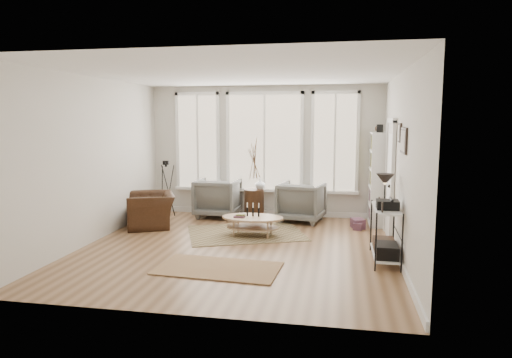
% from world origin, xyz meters
% --- Properties ---
extents(room, '(5.50, 5.54, 2.90)m').
position_xyz_m(room, '(0.02, 0.03, 1.43)').
color(room, '#926B49').
rests_on(room, ground).
extents(bay_window, '(4.14, 0.12, 2.24)m').
position_xyz_m(bay_window, '(0.00, 2.71, 1.61)').
color(bay_window, beige).
rests_on(bay_window, ground).
extents(door, '(0.09, 1.06, 2.22)m').
position_xyz_m(door, '(2.57, 1.15, 1.12)').
color(door, silver).
rests_on(door, ground).
extents(bookcase, '(0.31, 0.85, 2.06)m').
position_xyz_m(bookcase, '(2.44, 2.23, 0.96)').
color(bookcase, white).
rests_on(bookcase, ground).
extents(low_shelf, '(0.38, 1.08, 1.30)m').
position_xyz_m(low_shelf, '(2.38, -0.30, 0.51)').
color(low_shelf, white).
rests_on(low_shelf, ground).
extents(wall_art, '(0.04, 0.88, 0.44)m').
position_xyz_m(wall_art, '(2.58, -0.27, 1.88)').
color(wall_art, black).
rests_on(wall_art, ground).
extents(rug_main, '(2.55, 2.26, 0.01)m').
position_xyz_m(rug_main, '(-0.07, 0.98, 0.01)').
color(rug_main, brown).
rests_on(rug_main, ground).
extents(rug_runner, '(1.83, 1.09, 0.01)m').
position_xyz_m(rug_runner, '(-0.04, -1.15, 0.01)').
color(rug_runner, brown).
rests_on(rug_runner, ground).
extents(coffee_table, '(1.16, 0.74, 0.53)m').
position_xyz_m(coffee_table, '(0.09, 0.81, 0.28)').
color(coffee_table, tan).
rests_on(coffee_table, ground).
extents(armchair_left, '(0.94, 0.96, 0.86)m').
position_xyz_m(armchair_left, '(-0.98, 2.35, 0.43)').
color(armchair_left, slate).
rests_on(armchair_left, ground).
extents(armchair_right, '(1.05, 1.07, 0.84)m').
position_xyz_m(armchair_right, '(0.88, 2.22, 0.42)').
color(armchair_right, slate).
rests_on(armchair_right, ground).
extents(side_table, '(0.43, 0.43, 1.81)m').
position_xyz_m(side_table, '(-0.16, 2.30, 0.87)').
color(side_table, '#341E11').
rests_on(side_table, ground).
extents(vase, '(0.24, 0.24, 0.23)m').
position_xyz_m(vase, '(-0.04, 2.37, 0.76)').
color(vase, silver).
rests_on(vase, side_table).
extents(accent_chair, '(1.34, 1.28, 0.68)m').
position_xyz_m(accent_chair, '(-2.08, 1.18, 0.34)').
color(accent_chair, '#341E11').
rests_on(accent_chair, ground).
extents(tripod_camera, '(0.44, 0.44, 1.25)m').
position_xyz_m(tripod_camera, '(-2.11, 2.14, 0.58)').
color(tripod_camera, black).
rests_on(tripod_camera, ground).
extents(book_stack_near, '(0.31, 0.35, 0.19)m').
position_xyz_m(book_stack_near, '(2.05, 1.79, 0.09)').
color(book_stack_near, maroon).
rests_on(book_stack_near, ground).
extents(book_stack_far, '(0.21, 0.25, 0.14)m').
position_xyz_m(book_stack_far, '(2.05, 1.66, 0.07)').
color(book_stack_far, maroon).
rests_on(book_stack_far, ground).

